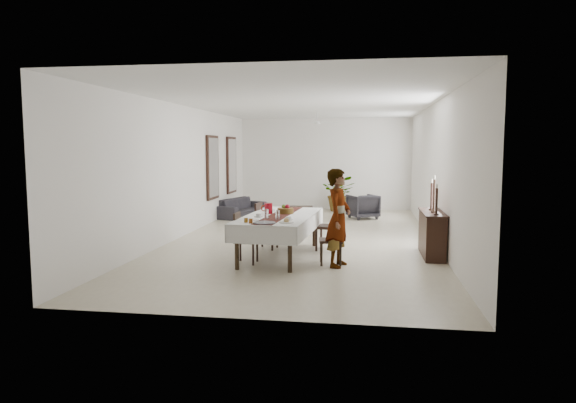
{
  "coord_description": "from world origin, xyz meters",
  "views": [
    {
      "loc": [
        1.46,
        -12.18,
        2.17
      ],
      "look_at": [
        -0.16,
        -1.63,
        1.05
      ],
      "focal_mm": 32.0,
      "sensor_mm": 36.0,
      "label": 1
    }
  ],
  "objects_px": {
    "red_pitcher": "(268,208)",
    "sofa": "(241,207)",
    "dining_table_top": "(280,217)",
    "sideboard_body": "(432,235)",
    "woman": "(338,218)"
  },
  "relations": [
    {
      "from": "dining_table_top",
      "to": "sofa",
      "type": "distance_m",
      "value": 6.17
    },
    {
      "from": "dining_table_top",
      "to": "red_pitcher",
      "type": "bearing_deg",
      "value": 149.04
    },
    {
      "from": "red_pitcher",
      "to": "sofa",
      "type": "distance_m",
      "value": 5.92
    },
    {
      "from": "sideboard_body",
      "to": "sofa",
      "type": "distance_m",
      "value": 7.38
    },
    {
      "from": "sideboard_body",
      "to": "woman",
      "type": "bearing_deg",
      "value": -146.52
    },
    {
      "from": "sideboard_body",
      "to": "sofa",
      "type": "xyz_separation_m",
      "value": [
        -5.22,
        5.21,
        -0.15
      ]
    },
    {
      "from": "sideboard_body",
      "to": "sofa",
      "type": "height_order",
      "value": "sideboard_body"
    },
    {
      "from": "sofa",
      "to": "red_pitcher",
      "type": "bearing_deg",
      "value": -142.22
    },
    {
      "from": "sofa",
      "to": "dining_table_top",
      "type": "bearing_deg",
      "value": -140.47
    },
    {
      "from": "dining_table_top",
      "to": "sofa",
      "type": "relative_size",
      "value": 1.33
    },
    {
      "from": "woman",
      "to": "sideboard_body",
      "type": "xyz_separation_m",
      "value": [
        1.81,
        1.2,
        -0.46
      ]
    },
    {
      "from": "dining_table_top",
      "to": "sideboard_body",
      "type": "xyz_separation_m",
      "value": [
        3.02,
        0.52,
        -0.36
      ]
    },
    {
      "from": "red_pitcher",
      "to": "sofa",
      "type": "xyz_separation_m",
      "value": [
        -1.95,
        5.55,
        -0.66
      ]
    },
    {
      "from": "woman",
      "to": "sofa",
      "type": "distance_m",
      "value": 7.29
    },
    {
      "from": "dining_table_top",
      "to": "woman",
      "type": "relative_size",
      "value": 1.47
    }
  ]
}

